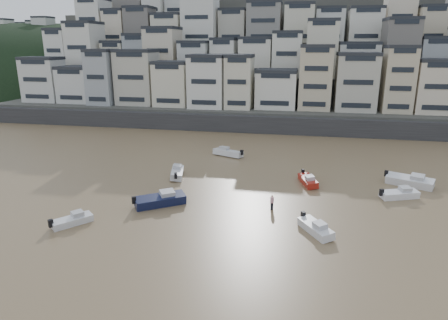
% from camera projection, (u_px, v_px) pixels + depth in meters
% --- Properties ---
extents(sea_strip, '(340.00, 340.00, 0.00)m').
position_uv_depth(sea_strip, '(19.00, 84.00, 181.04)').
color(sea_strip, '#485567').
rests_on(sea_strip, ground).
extents(harbor_wall, '(140.00, 3.00, 3.50)m').
position_uv_depth(harbor_wall, '(265.00, 124.00, 82.71)').
color(harbor_wall, '#38383A').
rests_on(harbor_wall, ground).
extents(hillside, '(141.04, 66.00, 50.00)m').
position_uv_depth(hillside, '(296.00, 61.00, 116.11)').
color(hillside, '#4C4C47').
rests_on(hillside, ground).
extents(headland, '(216.00, 135.00, 53.33)m').
position_uv_depth(headland, '(34.00, 87.00, 168.80)').
color(headland, black).
rests_on(headland, ground).
extents(boat_h, '(5.84, 3.78, 1.52)m').
position_uv_depth(boat_h, '(228.00, 151.00, 65.76)').
color(boat_h, silver).
rests_on(boat_h, ground).
extents(boat_e, '(3.04, 5.27, 1.37)m').
position_uv_depth(boat_e, '(308.00, 179.00, 52.59)').
color(boat_e, maroon).
rests_on(boat_e, ground).
extents(boat_f, '(3.01, 5.65, 1.47)m').
position_uv_depth(boat_f, '(177.00, 171.00, 55.60)').
color(boat_f, silver).
rests_on(boat_f, ground).
extents(boat_b, '(3.99, 5.07, 1.35)m').
position_uv_depth(boat_b, '(316.00, 227.00, 39.07)').
color(boat_b, silver).
rests_on(boat_b, ground).
extents(boat_g, '(6.58, 4.40, 1.71)m').
position_uv_depth(boat_g, '(410.00, 180.00, 51.87)').
color(boat_g, silver).
rests_on(boat_g, ground).
extents(boat_d, '(5.29, 3.36, 1.37)m').
position_uv_depth(boat_d, '(400.00, 193.00, 47.83)').
color(boat_d, white).
rests_on(boat_d, ground).
extents(boat_c, '(6.34, 5.33, 1.72)m').
position_uv_depth(boat_c, '(160.00, 198.00, 45.63)').
color(boat_c, '#121839').
rests_on(boat_c, ground).
extents(boat_j, '(3.89, 4.39, 1.21)m').
position_uv_depth(boat_j, '(72.00, 219.00, 40.86)').
color(boat_j, silver).
rests_on(boat_j, ground).
extents(person_pink, '(0.44, 0.44, 1.74)m').
position_uv_depth(person_pink, '(272.00, 202.00, 44.51)').
color(person_pink, '#D697A6').
rests_on(person_pink, ground).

